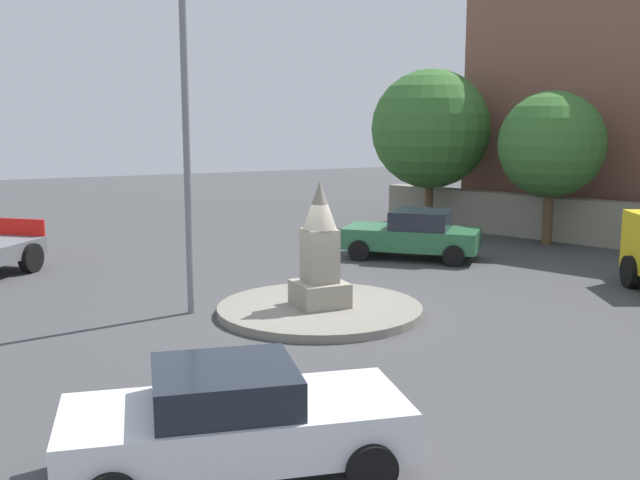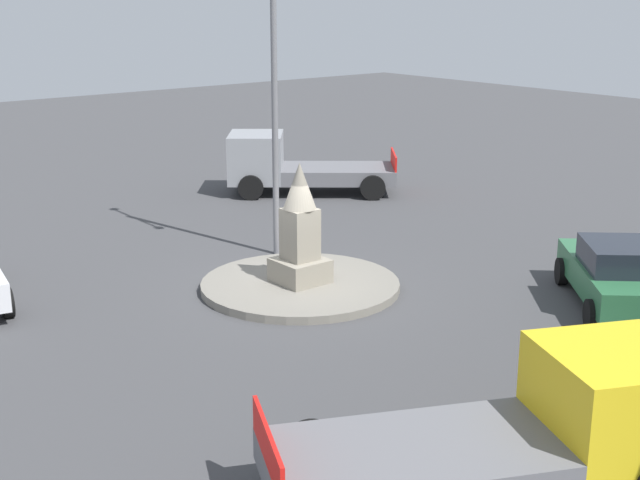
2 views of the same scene
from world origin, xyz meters
name	(u,v)px [view 2 (image 2 of 2)]	position (x,y,z in m)	size (l,w,h in m)	color
ground_plane	(300,289)	(0.00, 0.00, 0.00)	(80.00, 80.00, 0.00)	#424244
traffic_island	(300,285)	(0.00, 0.00, 0.09)	(4.65, 4.65, 0.19)	gray
monument	(300,231)	(0.00, 0.00, 1.40)	(1.11, 1.11, 2.83)	gray
streetlamp	(274,59)	(2.64, -1.25, 5.08)	(3.21, 0.28, 8.46)	slate
car_green_passing	(620,274)	(-5.36, -4.73, 0.77)	(4.30, 4.13, 1.52)	#2D6B42
truck_grey_approaching	(291,165)	(8.25, -5.97, 0.97)	(5.23, 5.72, 2.05)	gray
truck_yellow_parked_left	(534,427)	(-8.77, 2.70, 0.94)	(4.41, 6.25, 1.95)	yellow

